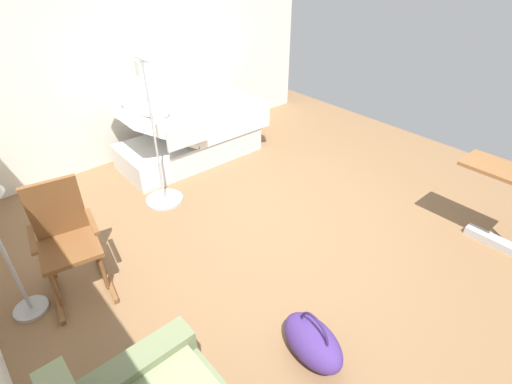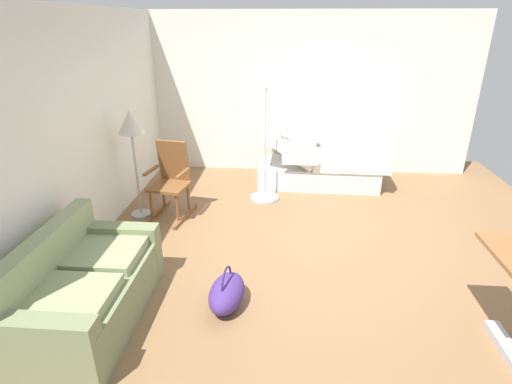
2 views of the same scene
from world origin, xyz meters
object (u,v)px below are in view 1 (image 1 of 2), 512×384
object	(u,v)px
hospital_bed	(190,138)
iv_pole	(162,183)
overbed_table	(507,200)
rocking_chair	(66,239)
duffel_bag	(313,342)

from	to	relation	value
hospital_bed	iv_pole	xyz separation A→B (m)	(-0.69, 0.85, -0.06)
iv_pole	overbed_table	bearing A→B (deg)	-143.32
rocking_chair	overbed_table	distance (m)	4.13
hospital_bed	iv_pole	size ratio (longest dim) A/B	1.23
overbed_table	duffel_bag	size ratio (longest dim) A/B	1.41
hospital_bed	iv_pole	world-z (taller)	iv_pole
hospital_bed	duffel_bag	xyz separation A→B (m)	(-3.27, 1.06, -0.16)
overbed_table	duffel_bag	distance (m)	2.44
iv_pole	hospital_bed	bearing A→B (deg)	-50.73
duffel_bag	hospital_bed	bearing A→B (deg)	-17.90
overbed_table	duffel_bag	world-z (taller)	overbed_table
rocking_chair	duffel_bag	distance (m)	2.23
rocking_chair	iv_pole	distance (m)	1.43
hospital_bed	iv_pole	bearing A→B (deg)	129.27
overbed_table	duffel_bag	bearing A→B (deg)	81.66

